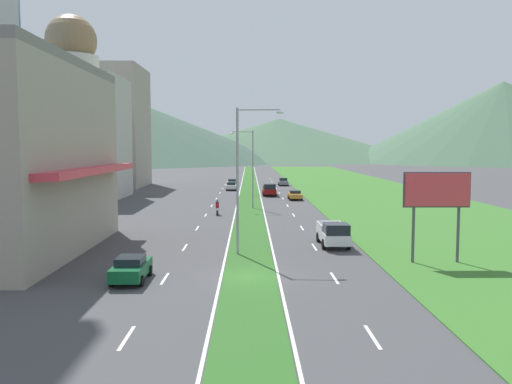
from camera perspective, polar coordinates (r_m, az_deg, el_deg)
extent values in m
plane|color=#424244|center=(32.39, -0.68, -9.19)|extent=(600.00, 600.00, 0.00)
cube|color=#2D6023|center=(91.75, -0.70, -0.02)|extent=(3.20, 240.00, 0.06)
cube|color=#387028|center=(94.04, 11.95, -0.01)|extent=(24.00, 240.00, 0.06)
cube|color=silver|center=(23.25, -13.79, -15.05)|extent=(0.16, 2.80, 0.01)
cube|color=silver|center=(32.51, -9.82, -9.20)|extent=(0.16, 2.80, 0.01)
cube|color=silver|center=(42.04, -7.69, -5.95)|extent=(0.16, 2.80, 0.01)
cube|color=silver|center=(51.70, -6.36, -3.90)|extent=(0.16, 2.80, 0.01)
cube|color=silver|center=(61.42, -5.46, -2.50)|extent=(0.16, 2.80, 0.01)
cube|color=silver|center=(71.17, -4.81, -1.48)|extent=(0.16, 2.80, 0.01)
cube|color=silver|center=(80.95, -4.31, -0.71)|extent=(0.16, 2.80, 0.01)
cube|color=silver|center=(90.75, -3.92, -0.10)|extent=(0.16, 2.80, 0.01)
cube|color=silver|center=(100.56, -3.61, 0.39)|extent=(0.16, 2.80, 0.01)
cube|color=silver|center=(110.38, -3.35, 0.79)|extent=(0.16, 2.80, 0.01)
cube|color=silver|center=(120.20, -3.13, 1.12)|extent=(0.16, 2.80, 0.01)
cube|color=silver|center=(130.03, -2.95, 1.41)|extent=(0.16, 2.80, 0.01)
cube|color=silver|center=(23.25, 12.47, -15.02)|extent=(0.16, 2.80, 0.01)
cube|color=silver|center=(32.51, 8.47, -9.18)|extent=(0.16, 2.80, 0.01)
cube|color=silver|center=(42.05, 6.32, -5.93)|extent=(0.16, 2.80, 0.01)
cube|color=silver|center=(51.70, 4.99, -3.89)|extent=(0.16, 2.80, 0.01)
cube|color=silver|center=(61.42, 4.07, -2.49)|extent=(0.16, 2.80, 0.01)
cube|color=silver|center=(71.18, 3.41, -1.47)|extent=(0.16, 2.80, 0.01)
cube|color=silver|center=(80.96, 2.91, -0.70)|extent=(0.16, 2.80, 0.01)
cube|color=silver|center=(90.75, 2.52, -0.10)|extent=(0.16, 2.80, 0.01)
cube|color=silver|center=(100.56, 2.21, 0.39)|extent=(0.16, 2.80, 0.01)
cube|color=silver|center=(110.38, 1.95, 0.79)|extent=(0.16, 2.80, 0.01)
cube|color=silver|center=(120.20, 1.73, 1.13)|extent=(0.16, 2.80, 0.01)
cube|color=silver|center=(130.03, 1.55, 1.41)|extent=(0.16, 2.80, 0.01)
cube|color=silver|center=(91.77, -1.79, -0.04)|extent=(0.16, 240.00, 0.01)
cube|color=silver|center=(91.77, 0.39, -0.04)|extent=(0.16, 240.00, 0.01)
cube|color=#D83847|center=(40.90, -17.91, 2.20)|extent=(2.82, 18.68, 0.61)
cube|color=#B7B2A8|center=(85.58, -19.06, 5.55)|extent=(14.55, 14.55, 18.54)
cylinder|color=beige|center=(86.44, -19.27, 12.72)|extent=(7.97, 7.97, 3.04)
sphere|color=olive|center=(87.05, -19.34, 15.19)|extent=(7.59, 7.59, 7.59)
cube|color=#9E9384|center=(109.80, -16.16, 6.73)|extent=(15.96, 15.96, 23.55)
cone|color=#3D5647|center=(291.13, -16.46, 6.95)|extent=(197.86, 197.86, 38.74)
cone|color=#47664C|center=(316.89, 2.52, 5.69)|extent=(168.43, 168.43, 24.76)
cone|color=#47664C|center=(303.89, 25.04, 6.87)|extent=(164.66, 164.66, 41.62)
cylinder|color=#99999E|center=(38.27, -2.01, 1.08)|extent=(0.18, 0.18, 10.68)
cylinder|color=#99999E|center=(38.14, 0.29, 8.88)|extent=(3.06, 0.36, 0.10)
ellipsoid|color=silver|center=(38.05, 2.61, 8.58)|extent=(0.56, 0.28, 0.20)
cylinder|color=#99999E|center=(67.54, -0.34, 2.42)|extent=(0.18, 0.18, 9.96)
cylinder|color=#99999E|center=(67.44, -1.47, 6.52)|extent=(2.66, 0.23, 0.10)
ellipsoid|color=silver|center=(67.40, -2.61, 6.35)|extent=(0.56, 0.28, 0.20)
cylinder|color=#4C4C51|center=(37.40, 16.61, -4.44)|extent=(0.20, 0.20, 3.90)
cylinder|color=#4C4C51|center=(38.42, 20.98, -4.32)|extent=(0.20, 0.20, 3.90)
cube|color=#D83847|center=(37.43, 19.00, 0.22)|extent=(4.36, 0.16, 2.21)
cube|color=#4C4C51|center=(37.54, 18.94, 0.23)|extent=(4.56, 0.08, 2.41)
cube|color=slate|center=(108.25, 2.95, 1.06)|extent=(1.84, 4.44, 0.70)
cube|color=black|center=(108.39, 2.95, 1.39)|extent=(1.58, 1.96, 0.53)
cylinder|color=black|center=(106.96, 3.47, 0.82)|extent=(0.22, 0.64, 0.64)
cylinder|color=black|center=(106.85, 2.53, 0.82)|extent=(0.22, 0.64, 0.64)
cylinder|color=black|center=(109.70, 3.36, 0.93)|extent=(0.22, 0.64, 0.64)
cylinder|color=black|center=(109.59, 2.44, 0.93)|extent=(0.22, 0.64, 0.64)
cube|color=slate|center=(105.81, -2.58, 0.99)|extent=(1.73, 4.79, 0.75)
cube|color=black|center=(105.58, -2.59, 1.30)|extent=(1.49, 2.11, 0.43)
cylinder|color=black|center=(107.34, -3.00, 0.84)|extent=(0.22, 0.64, 0.64)
cylinder|color=black|center=(107.29, -2.11, 0.84)|extent=(0.22, 0.64, 0.64)
cylinder|color=black|center=(104.38, -3.06, 0.73)|extent=(0.22, 0.64, 0.64)
cylinder|color=black|center=(104.33, -2.15, 0.73)|extent=(0.22, 0.64, 0.64)
cube|color=silver|center=(96.48, -2.67, 0.59)|extent=(1.75, 4.16, 0.68)
cube|color=black|center=(96.27, -2.68, 0.94)|extent=(1.51, 1.83, 0.52)
cylinder|color=black|center=(97.82, -3.14, 0.45)|extent=(0.22, 0.64, 0.64)
cylinder|color=black|center=(97.77, -2.15, 0.45)|extent=(0.22, 0.64, 0.64)
cylinder|color=black|center=(95.26, -3.20, 0.33)|extent=(0.22, 0.64, 0.64)
cylinder|color=black|center=(95.20, -2.19, 0.33)|extent=(0.22, 0.64, 0.64)
cube|color=#0C5128|center=(32.21, -13.32, -8.15)|extent=(1.75, 4.13, 0.74)
cube|color=black|center=(31.92, -13.41, -7.18)|extent=(1.51, 1.82, 0.44)
cylinder|color=black|center=(33.70, -14.25, -8.23)|extent=(0.22, 0.64, 0.64)
cylinder|color=black|center=(33.35, -11.40, -8.31)|extent=(0.22, 0.64, 0.64)
cylinder|color=black|center=(31.28, -15.35, -9.27)|extent=(0.22, 0.64, 0.64)
cylinder|color=black|center=(30.90, -12.29, -9.38)|extent=(0.22, 0.64, 0.64)
cube|color=#C6842D|center=(79.35, 4.23, -0.37)|extent=(1.84, 4.42, 0.63)
cube|color=black|center=(79.48, 4.22, 0.03)|extent=(1.58, 1.95, 0.43)
cylinder|color=black|center=(78.10, 4.96, -0.69)|extent=(0.22, 0.64, 0.64)
cylinder|color=black|center=(77.95, 3.67, -0.69)|extent=(0.22, 0.64, 0.64)
cylinder|color=black|center=(80.82, 4.77, -0.50)|extent=(0.22, 0.64, 0.64)
cylinder|color=black|center=(80.67, 3.52, -0.50)|extent=(0.22, 0.64, 0.64)
cube|color=maroon|center=(85.78, 1.45, 0.15)|extent=(2.00, 5.40, 0.80)
cube|color=black|center=(84.12, 1.49, 0.60)|extent=(1.84, 2.00, 0.80)
cube|color=maroon|center=(86.86, 2.04, 0.62)|extent=(0.10, 3.20, 0.44)
cube|color=maroon|center=(86.79, 0.80, 0.62)|extent=(0.10, 3.20, 0.44)
cube|color=maroon|center=(88.37, 1.39, 0.69)|extent=(1.84, 0.10, 0.44)
cylinder|color=black|center=(84.24, 2.14, -0.21)|extent=(0.26, 0.80, 0.80)
cylinder|color=black|center=(84.17, 0.84, -0.21)|extent=(0.26, 0.80, 0.80)
cylinder|color=black|center=(87.46, 2.04, -0.02)|extent=(0.26, 0.80, 0.80)
cylinder|color=black|center=(87.39, 0.78, -0.02)|extent=(0.26, 0.80, 0.80)
cube|color=silver|center=(42.83, 8.31, -4.68)|extent=(2.00, 5.40, 0.80)
cube|color=black|center=(41.15, 8.67, -3.95)|extent=(1.84, 2.00, 0.80)
cube|color=silver|center=(43.96, 9.30, -3.63)|extent=(0.10, 3.20, 0.44)
cube|color=silver|center=(43.68, 6.87, -3.65)|extent=(0.10, 3.20, 0.44)
cube|color=silver|center=(45.33, 7.79, -3.35)|extent=(1.84, 0.10, 0.44)
cylinder|color=black|center=(41.49, 9.97, -5.57)|extent=(0.26, 0.80, 0.80)
cylinder|color=black|center=(41.18, 7.33, -5.62)|extent=(0.26, 0.80, 0.80)
cylinder|color=black|center=(44.63, 9.20, -4.82)|extent=(0.26, 0.80, 0.80)
cylinder|color=black|center=(44.34, 6.74, -4.86)|extent=(0.26, 0.80, 0.80)
cylinder|color=black|center=(62.11, -4.15, -2.13)|extent=(0.10, 0.60, 0.60)
cylinder|color=black|center=(60.73, -4.23, -2.30)|extent=(0.12, 0.60, 0.60)
cube|color=slate|center=(61.40, -4.19, -2.05)|extent=(0.20, 1.12, 0.25)
ellipsoid|color=slate|center=(61.56, -4.18, -1.70)|extent=(0.24, 0.44, 0.24)
cube|color=maroon|center=(61.22, -4.20, -1.39)|extent=(0.36, 0.28, 0.70)
sphere|color=blue|center=(61.22, -4.20, -0.95)|extent=(0.26, 0.26, 0.26)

